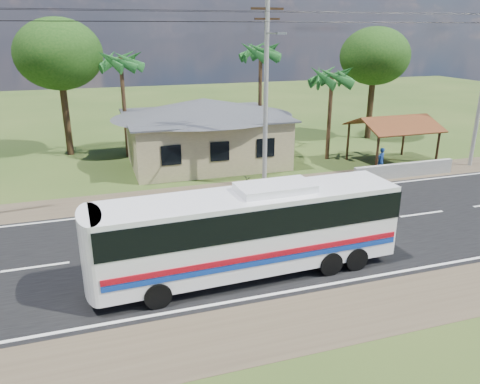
% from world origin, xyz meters
% --- Properties ---
extents(ground, '(120.00, 120.00, 0.00)m').
position_xyz_m(ground, '(0.00, 0.00, 0.00)').
color(ground, '#2B4619').
rests_on(ground, ground).
extents(road, '(120.00, 16.00, 0.03)m').
position_xyz_m(road, '(0.00, 0.00, 0.01)').
color(road, black).
rests_on(road, ground).
extents(house, '(12.40, 10.00, 5.00)m').
position_xyz_m(house, '(1.00, 13.00, 2.64)').
color(house, tan).
rests_on(house, ground).
extents(waiting_shed, '(5.20, 4.48, 3.35)m').
position_xyz_m(waiting_shed, '(13.00, 8.50, 2.73)').
color(waiting_shed, '#342213').
rests_on(waiting_shed, ground).
extents(concrete_barrier, '(7.00, 0.30, 0.90)m').
position_xyz_m(concrete_barrier, '(12.00, 5.60, 0.45)').
color(concrete_barrier, '#9E9E99').
rests_on(concrete_barrier, ground).
extents(utility_poles, '(32.80, 2.22, 11.00)m').
position_xyz_m(utility_poles, '(2.67, 6.49, 5.77)').
color(utility_poles, '#9E9E99').
rests_on(utility_poles, ground).
extents(palm_near, '(2.80, 2.80, 6.70)m').
position_xyz_m(palm_near, '(9.50, 11.00, 5.71)').
color(palm_near, '#47301E').
rests_on(palm_near, ground).
extents(palm_mid, '(2.80, 2.80, 8.20)m').
position_xyz_m(palm_mid, '(6.00, 15.50, 7.16)').
color(palm_mid, '#47301E').
rests_on(palm_mid, ground).
extents(palm_far, '(2.80, 2.80, 7.70)m').
position_xyz_m(palm_far, '(-4.00, 16.00, 6.68)').
color(palm_far, '#47301E').
rests_on(palm_far, ground).
extents(tree_behind_house, '(6.00, 6.00, 9.61)m').
position_xyz_m(tree_behind_house, '(-8.00, 18.00, 7.12)').
color(tree_behind_house, '#47301E').
rests_on(tree_behind_house, ground).
extents(tree_behind_shed, '(5.60, 5.60, 9.02)m').
position_xyz_m(tree_behind_shed, '(16.00, 16.00, 6.68)').
color(tree_behind_shed, '#47301E').
rests_on(tree_behind_shed, ground).
extents(coach_bus, '(11.33, 2.78, 3.49)m').
position_xyz_m(coach_bus, '(-1.15, -3.04, 2.00)').
color(coach_bus, white).
rests_on(coach_bus, ground).
extents(motorcycle, '(1.80, 1.17, 0.89)m').
position_xyz_m(motorcycle, '(1.33, 5.83, 0.45)').
color(motorcycle, black).
rests_on(motorcycle, ground).
extents(person, '(0.69, 0.54, 1.68)m').
position_xyz_m(person, '(11.04, 6.76, 0.84)').
color(person, navy).
rests_on(person, ground).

